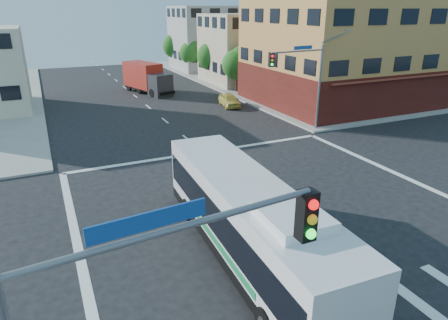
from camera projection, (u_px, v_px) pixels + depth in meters
name	position (u px, v px, depth m)	size (l,w,h in m)	color
ground	(272.00, 209.00, 20.56)	(120.00, 120.00, 0.00)	black
sidewalk_ne	(347.00, 72.00, 63.90)	(50.00, 50.00, 0.15)	gray
corner_building_ne	(347.00, 47.00, 41.94)	(18.10, 15.44, 14.00)	#B97C42
building_east_near	(251.00, 49.00, 54.42)	(12.06, 10.06, 9.00)	tan
building_east_far	(211.00, 38.00, 66.13)	(12.06, 10.06, 10.00)	#9A9B96
signal_mast_ne	(304.00, 72.00, 31.34)	(7.91, 1.13, 8.07)	slate
street_tree_a	(238.00, 63.00, 47.63)	(3.60, 3.60, 5.53)	#382014
street_tree_b	(212.00, 55.00, 54.36)	(3.80, 3.80, 5.79)	#382014
street_tree_c	(191.00, 51.00, 61.26)	(3.40, 3.40, 5.29)	#382014
street_tree_d	(175.00, 44.00, 67.90)	(4.00, 4.00, 6.03)	#382014
transit_bus	(248.00, 220.00, 15.81)	(3.27, 12.79, 3.76)	black
box_truck	(147.00, 79.00, 48.12)	(4.54, 8.16, 3.53)	#2A2B2F
parked_car	(229.00, 100.00, 41.79)	(1.58, 3.93, 1.34)	#D3C051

